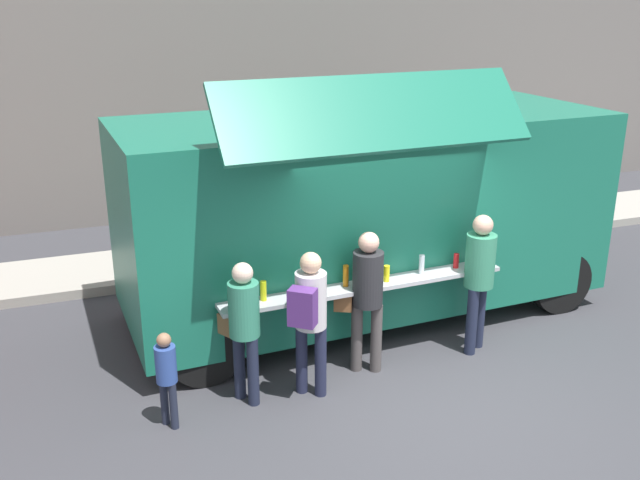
{
  "coord_description": "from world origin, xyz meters",
  "views": [
    {
      "loc": [
        -3.58,
        -6.08,
        4.36
      ],
      "look_at": [
        -0.6,
        2.07,
        1.3
      ],
      "focal_mm": 40.02,
      "sensor_mm": 36.0,
      "label": 1
    }
  ],
  "objects_px": {
    "customer_front_ordering": "(366,290)",
    "customer_mid_with_backpack": "(310,311)",
    "customer_extra_browsing": "(479,271)",
    "trash_bin": "(490,211)",
    "child_near_queue": "(166,371)",
    "food_truck_main": "(366,208)",
    "customer_rear_waiting": "(243,321)"
  },
  "relations": [
    {
      "from": "trash_bin",
      "to": "customer_extra_browsing",
      "type": "height_order",
      "value": "customer_extra_browsing"
    },
    {
      "from": "food_truck_main",
      "to": "customer_rear_waiting",
      "type": "distance_m",
      "value": 2.82
    },
    {
      "from": "trash_bin",
      "to": "child_near_queue",
      "type": "distance_m",
      "value": 7.87
    },
    {
      "from": "trash_bin",
      "to": "child_near_queue",
      "type": "bearing_deg",
      "value": -147.33
    },
    {
      "from": "customer_rear_waiting",
      "to": "customer_front_ordering",
      "type": "bearing_deg",
      "value": -23.18
    },
    {
      "from": "customer_rear_waiting",
      "to": "child_near_queue",
      "type": "bearing_deg",
      "value": 164.32
    },
    {
      "from": "customer_mid_with_backpack",
      "to": "customer_rear_waiting",
      "type": "relative_size",
      "value": 1.04
    },
    {
      "from": "customer_mid_with_backpack",
      "to": "customer_extra_browsing",
      "type": "height_order",
      "value": "customer_extra_browsing"
    },
    {
      "from": "trash_bin",
      "to": "customer_mid_with_backpack",
      "type": "relative_size",
      "value": 0.54
    },
    {
      "from": "customer_rear_waiting",
      "to": "food_truck_main",
      "type": "bearing_deg",
      "value": 8.97
    },
    {
      "from": "customer_mid_with_backpack",
      "to": "child_near_queue",
      "type": "xyz_separation_m",
      "value": [
        -1.59,
        -0.07,
        -0.4
      ]
    },
    {
      "from": "customer_front_ordering",
      "to": "customer_rear_waiting",
      "type": "height_order",
      "value": "customer_front_ordering"
    },
    {
      "from": "customer_front_ordering",
      "to": "child_near_queue",
      "type": "relative_size",
      "value": 1.63
    },
    {
      "from": "trash_bin",
      "to": "customer_mid_with_backpack",
      "type": "distance_m",
      "value": 6.57
    },
    {
      "from": "food_truck_main",
      "to": "child_near_queue",
      "type": "bearing_deg",
      "value": -150.51
    },
    {
      "from": "customer_rear_waiting",
      "to": "customer_mid_with_backpack",
      "type": "bearing_deg",
      "value": -40.84
    },
    {
      "from": "food_truck_main",
      "to": "customer_front_ordering",
      "type": "xyz_separation_m",
      "value": [
        -0.66,
        -1.55,
        -0.49
      ]
    },
    {
      "from": "food_truck_main",
      "to": "child_near_queue",
      "type": "height_order",
      "value": "food_truck_main"
    },
    {
      "from": "customer_rear_waiting",
      "to": "child_near_queue",
      "type": "distance_m",
      "value": 0.96
    },
    {
      "from": "trash_bin",
      "to": "customer_rear_waiting",
      "type": "relative_size",
      "value": 0.55
    },
    {
      "from": "food_truck_main",
      "to": "trash_bin",
      "type": "bearing_deg",
      "value": 30.31
    },
    {
      "from": "food_truck_main",
      "to": "customer_front_ordering",
      "type": "distance_m",
      "value": 1.76
    },
    {
      "from": "food_truck_main",
      "to": "child_near_queue",
      "type": "relative_size",
      "value": 6.14
    },
    {
      "from": "customer_front_ordering",
      "to": "customer_mid_with_backpack",
      "type": "distance_m",
      "value": 0.86
    },
    {
      "from": "child_near_queue",
      "to": "customer_rear_waiting",
      "type": "bearing_deg",
      "value": -18.96
    },
    {
      "from": "customer_mid_with_backpack",
      "to": "trash_bin",
      "type": "bearing_deg",
      "value": -11.9
    },
    {
      "from": "child_near_queue",
      "to": "customer_front_ordering",
      "type": "bearing_deg",
      "value": -23.67
    },
    {
      "from": "customer_front_ordering",
      "to": "customer_rear_waiting",
      "type": "relative_size",
      "value": 1.07
    },
    {
      "from": "customer_extra_browsing",
      "to": "customer_mid_with_backpack",
      "type": "bearing_deg",
      "value": 62.88
    },
    {
      "from": "food_truck_main",
      "to": "trash_bin",
      "type": "distance_m",
      "value": 4.39
    },
    {
      "from": "food_truck_main",
      "to": "customer_extra_browsing",
      "type": "distance_m",
      "value": 1.83
    },
    {
      "from": "customer_mid_with_backpack",
      "to": "child_near_queue",
      "type": "relative_size",
      "value": 1.58
    }
  ]
}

